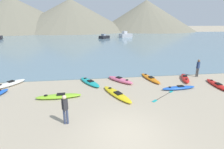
{
  "coord_description": "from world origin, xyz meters",
  "views": [
    {
      "loc": [
        -1.69,
        -7.08,
        5.23
      ],
      "look_at": [
        0.44,
        8.3,
        0.5
      ],
      "focal_mm": 28.0,
      "sensor_mm": 36.0,
      "label": 1
    }
  ],
  "objects_px": {
    "kayak_on_sand_3": "(120,80)",
    "kayak_on_sand_0": "(179,88)",
    "kayak_on_sand_1": "(185,78)",
    "kayak_on_sand_6": "(90,82)",
    "kayak_on_sand_2": "(59,96)",
    "person_near_foreground": "(65,108)",
    "loose_paddle": "(163,96)",
    "kayak_on_sand_5": "(150,78)",
    "kayak_on_sand_4": "(10,84)",
    "moored_boat_3": "(104,37)",
    "person_near_waterline": "(198,67)",
    "moored_boat_1": "(126,35)",
    "kayak_on_sand_7": "(117,94)",
    "kayak_on_sand_9": "(217,85)"
  },
  "relations": [
    {
      "from": "kayak_on_sand_1",
      "to": "kayak_on_sand_9",
      "type": "bearing_deg",
      "value": -47.23
    },
    {
      "from": "kayak_on_sand_2",
      "to": "kayak_on_sand_7",
      "type": "bearing_deg",
      "value": -1.81
    },
    {
      "from": "kayak_on_sand_4",
      "to": "loose_paddle",
      "type": "bearing_deg",
      "value": -17.65
    },
    {
      "from": "kayak_on_sand_3",
      "to": "kayak_on_sand_5",
      "type": "height_order",
      "value": "kayak_on_sand_3"
    },
    {
      "from": "kayak_on_sand_7",
      "to": "kayak_on_sand_2",
      "type": "bearing_deg",
      "value": 178.19
    },
    {
      "from": "kayak_on_sand_5",
      "to": "person_near_waterline",
      "type": "height_order",
      "value": "person_near_waterline"
    },
    {
      "from": "kayak_on_sand_6",
      "to": "kayak_on_sand_9",
      "type": "bearing_deg",
      "value": -11.46
    },
    {
      "from": "person_near_waterline",
      "to": "moored_boat_1",
      "type": "bearing_deg",
      "value": 87.11
    },
    {
      "from": "kayak_on_sand_6",
      "to": "moored_boat_1",
      "type": "bearing_deg",
      "value": 73.99
    },
    {
      "from": "kayak_on_sand_3",
      "to": "moored_boat_3",
      "type": "bearing_deg",
      "value": 86.6
    },
    {
      "from": "person_near_foreground",
      "to": "loose_paddle",
      "type": "height_order",
      "value": "person_near_foreground"
    },
    {
      "from": "kayak_on_sand_2",
      "to": "kayak_on_sand_6",
      "type": "distance_m",
      "value": 3.54
    },
    {
      "from": "kayak_on_sand_1",
      "to": "kayak_on_sand_2",
      "type": "bearing_deg",
      "value": -167.05
    },
    {
      "from": "kayak_on_sand_4",
      "to": "kayak_on_sand_0",
      "type": "bearing_deg",
      "value": -11.04
    },
    {
      "from": "kayak_on_sand_3",
      "to": "kayak_on_sand_6",
      "type": "bearing_deg",
      "value": -177.83
    },
    {
      "from": "kayak_on_sand_9",
      "to": "moored_boat_1",
      "type": "distance_m",
      "value": 46.5
    },
    {
      "from": "moored_boat_3",
      "to": "loose_paddle",
      "type": "height_order",
      "value": "moored_boat_3"
    },
    {
      "from": "person_near_waterline",
      "to": "kayak_on_sand_0",
      "type": "bearing_deg",
      "value": -139.83
    },
    {
      "from": "kayak_on_sand_1",
      "to": "kayak_on_sand_9",
      "type": "height_order",
      "value": "kayak_on_sand_1"
    },
    {
      "from": "kayak_on_sand_9",
      "to": "kayak_on_sand_5",
      "type": "bearing_deg",
      "value": 153.76
    },
    {
      "from": "kayak_on_sand_1",
      "to": "kayak_on_sand_6",
      "type": "xyz_separation_m",
      "value": [
        -8.83,
        0.22,
        -0.03
      ]
    },
    {
      "from": "person_near_waterline",
      "to": "loose_paddle",
      "type": "xyz_separation_m",
      "value": [
        -5.21,
        -4.02,
        -0.98
      ]
    },
    {
      "from": "moored_boat_1",
      "to": "loose_paddle",
      "type": "bearing_deg",
      "value": -98.83
    },
    {
      "from": "person_near_waterline",
      "to": "moored_boat_1",
      "type": "xyz_separation_m",
      "value": [
        2.21,
        43.76,
        -0.21
      ]
    },
    {
      "from": "kayak_on_sand_2",
      "to": "kayak_on_sand_3",
      "type": "distance_m",
      "value": 5.73
    },
    {
      "from": "kayak_on_sand_4",
      "to": "loose_paddle",
      "type": "height_order",
      "value": "kayak_on_sand_4"
    },
    {
      "from": "kayak_on_sand_9",
      "to": "person_near_waterline",
      "type": "xyz_separation_m",
      "value": [
        -0.12,
        2.69,
        0.86
      ]
    },
    {
      "from": "kayak_on_sand_4",
      "to": "moored_boat_3",
      "type": "xyz_separation_m",
      "value": [
        11.91,
        40.96,
        0.4
      ]
    },
    {
      "from": "moored_boat_1",
      "to": "loose_paddle",
      "type": "relative_size",
      "value": 2.03
    },
    {
      "from": "kayak_on_sand_2",
      "to": "kayak_on_sand_3",
      "type": "height_order",
      "value": "kayak_on_sand_3"
    },
    {
      "from": "kayak_on_sand_3",
      "to": "kayak_on_sand_2",
      "type": "bearing_deg",
      "value": -150.04
    },
    {
      "from": "kayak_on_sand_6",
      "to": "moored_boat_3",
      "type": "bearing_deg",
      "value": 82.84
    },
    {
      "from": "kayak_on_sand_4",
      "to": "moored_boat_3",
      "type": "relative_size",
      "value": 0.73
    },
    {
      "from": "kayak_on_sand_1",
      "to": "kayak_on_sand_6",
      "type": "bearing_deg",
      "value": 178.58
    },
    {
      "from": "kayak_on_sand_1",
      "to": "kayak_on_sand_2",
      "type": "relative_size",
      "value": 0.87
    },
    {
      "from": "kayak_on_sand_5",
      "to": "kayak_on_sand_2",
      "type": "bearing_deg",
      "value": -158.74
    },
    {
      "from": "kayak_on_sand_6",
      "to": "kayak_on_sand_9",
      "type": "relative_size",
      "value": 0.98
    },
    {
      "from": "kayak_on_sand_3",
      "to": "kayak_on_sand_4",
      "type": "relative_size",
      "value": 0.99
    },
    {
      "from": "moored_boat_3",
      "to": "kayak_on_sand_4",
      "type": "bearing_deg",
      "value": -106.21
    },
    {
      "from": "person_near_foreground",
      "to": "loose_paddle",
      "type": "xyz_separation_m",
      "value": [
        6.62,
        2.69,
        -0.93
      ]
    },
    {
      "from": "person_near_waterline",
      "to": "loose_paddle",
      "type": "bearing_deg",
      "value": -142.34
    },
    {
      "from": "person_near_foreground",
      "to": "person_near_waterline",
      "type": "bearing_deg",
      "value": 29.56
    },
    {
      "from": "kayak_on_sand_7",
      "to": "person_near_waterline",
      "type": "xyz_separation_m",
      "value": [
        8.56,
        3.43,
        0.87
      ]
    },
    {
      "from": "kayak_on_sand_5",
      "to": "moored_boat_3",
      "type": "bearing_deg",
      "value": 90.63
    },
    {
      "from": "kayak_on_sand_0",
      "to": "person_near_waterline",
      "type": "distance_m",
      "value": 4.56
    },
    {
      "from": "kayak_on_sand_3",
      "to": "kayak_on_sand_0",
      "type": "bearing_deg",
      "value": -29.6
    },
    {
      "from": "kayak_on_sand_4",
      "to": "person_near_foreground",
      "type": "height_order",
      "value": "person_near_foreground"
    },
    {
      "from": "person_near_waterline",
      "to": "moored_boat_3",
      "type": "bearing_deg",
      "value": 97.42
    },
    {
      "from": "kayak_on_sand_2",
      "to": "kayak_on_sand_6",
      "type": "relative_size",
      "value": 1.05
    },
    {
      "from": "kayak_on_sand_0",
      "to": "kayak_on_sand_3",
      "type": "bearing_deg",
      "value": 150.4
    }
  ]
}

